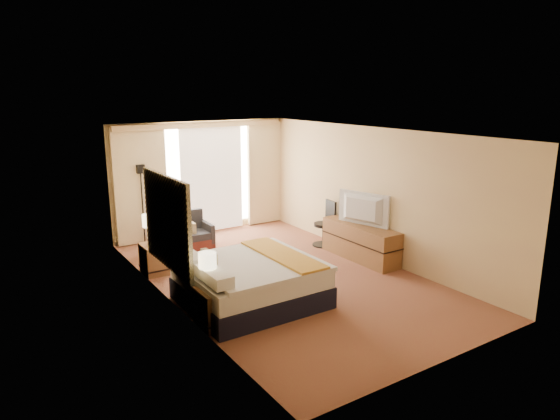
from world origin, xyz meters
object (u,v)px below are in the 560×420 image
nightstand_left (215,307)px  floor_lamp (142,188)px  desk_chair (326,226)px  television (360,209)px  lamp_right (150,221)px  loveseat (181,238)px  nightstand_right (155,259)px  bed (250,281)px  lamp_left (207,261)px  media_dresser (360,242)px

nightstand_left → floor_lamp: 4.47m
desk_chair → television: size_ratio=0.87×
lamp_right → television: 4.00m
nightstand_left → lamp_right: size_ratio=0.99×
nightstand_left → loveseat: 3.66m
nightstand_right → television: bearing=-22.0°
loveseat → floor_lamp: 1.37m
desk_chair → floor_lamp: bearing=153.4°
bed → floor_lamp: 4.07m
nightstand_left → lamp_left: 0.69m
nightstand_left → lamp_left: size_ratio=1.03×
lamp_left → bed: bearing=20.8°
nightstand_right → media_dresser: (3.70, -1.45, 0.07)m
nightstand_left → television: television is taller
bed → loveseat: bed is taller
floor_lamp → bed: bearing=-84.2°
nightstand_left → media_dresser: (3.70, 1.05, 0.07)m
media_dresser → lamp_right: lamp_right is taller
floor_lamp → television: bearing=-45.7°
floor_lamp → lamp_right: bearing=-104.0°
bed → desk_chair: desk_chair is taller
floor_lamp → lamp_right: 1.86m
bed → lamp_right: 2.41m
lamp_left → lamp_right: size_ratio=0.96×
loveseat → floor_lamp: size_ratio=0.73×
lamp_right → television: television is taller
nightstand_right → floor_lamp: floor_lamp is taller
nightstand_left → lamp_left: bearing=127.6°
loveseat → floor_lamp: floor_lamp is taller
nightstand_left → nightstand_right: same height
desk_chair → lamp_right: (-3.71, 0.44, 0.54)m
nightstand_right → lamp_left: 2.52m
television → floor_lamp: bearing=28.6°
bed → lamp_left: lamp_left is taller
loveseat → floor_lamp: bearing=124.3°
nightstand_right → television: size_ratio=0.49×
nightstand_left → bed: 0.91m
loveseat → nightstand_left: bearing=-102.9°
lamp_right → desk_chair: bearing=-6.7°
desk_chair → lamp_left: 4.29m
bed → desk_chair: size_ratio=2.06×
nightstand_right → television: television is taller
nightstand_right → media_dresser: media_dresser is taller
media_dresser → lamp_right: 4.08m
nightstand_left → media_dresser: size_ratio=0.31×
nightstand_left → lamp_right: bearing=90.9°
nightstand_right → bed: size_ratio=0.27×
floor_lamp → desk_chair: 4.03m
nightstand_right → desk_chair: 3.69m
bed → television: television is taller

